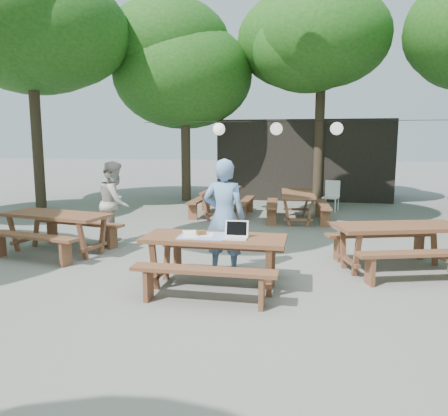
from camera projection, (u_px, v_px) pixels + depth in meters
name	position (u px, v px, depth m)	size (l,w,h in m)	color
ground	(255.00, 284.00, 6.42)	(80.00, 80.00, 0.00)	slate
pavilion	(304.00, 159.00, 16.29)	(6.00, 3.00, 2.80)	black
main_picnic_table	(214.00, 261.00, 6.20)	(2.00, 1.58, 0.75)	brown
picnic_table_nw	(58.00, 232.00, 8.15)	(2.16, 1.90, 0.75)	brown
picnic_table_ne	(397.00, 247.00, 7.04)	(2.28, 2.07, 0.75)	brown
picnic_table_far_w	(222.00, 202.00, 12.14)	(1.58, 2.00, 0.75)	brown
picnic_table_far_e	(297.00, 206.00, 11.38)	(1.71, 2.05, 0.75)	brown
woman	(224.00, 217.00, 6.80)	(0.66, 0.44, 1.82)	#7097CC
second_person	(115.00, 203.00, 8.86)	(0.81, 0.63, 1.68)	beige
plastic_chair	(331.00, 202.00, 13.04)	(0.55, 0.55, 0.90)	white
laptop	(236.00, 234.00, 6.04)	(0.33, 0.26, 0.24)	white
tabletop_clutter	(202.00, 235.00, 6.19)	(0.71, 0.62, 0.08)	#3C6ACD
paper_lanterns	(277.00, 129.00, 11.90)	(9.00, 0.34, 0.38)	black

